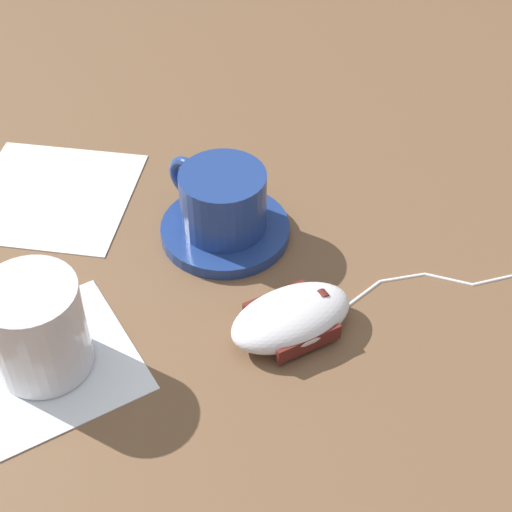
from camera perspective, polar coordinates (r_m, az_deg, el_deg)
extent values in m
plane|color=brown|center=(0.72, -8.42, -1.72)|extent=(3.00, 3.00, 0.00)
cylinder|color=navy|center=(0.76, -2.26, 1.89)|extent=(0.12, 0.12, 0.01)
cylinder|color=navy|center=(0.73, -2.40, 4.05)|extent=(0.08, 0.08, 0.06)
torus|color=navy|center=(0.76, -4.98, 5.65)|extent=(0.04, 0.04, 0.05)
ellipsoid|color=silver|center=(0.66, 2.58, -4.47)|extent=(0.10, 0.13, 0.03)
cylinder|color=#591E19|center=(0.67, 4.84, -3.00)|extent=(0.01, 0.01, 0.01)
cube|color=#591E19|center=(0.68, 1.32, -3.11)|extent=(0.03, 0.06, 0.02)
cube|color=#591E19|center=(0.65, 3.89, -6.40)|extent=(0.03, 0.06, 0.02)
cylinder|color=white|center=(0.71, 7.90, -2.63)|extent=(0.03, 0.04, 0.00)
cylinder|color=white|center=(0.73, 10.63, -1.50)|extent=(0.01, 0.04, 0.00)
cylinder|color=white|center=(0.74, 13.85, -1.60)|extent=(0.02, 0.04, 0.00)
cylinder|color=white|center=(0.75, 16.95, -1.61)|extent=(0.01, 0.04, 0.00)
sphere|color=white|center=(0.70, 6.72, -3.52)|extent=(0.00, 0.00, 0.00)
sphere|color=white|center=(0.72, 9.03, -1.77)|extent=(0.00, 0.00, 0.00)
sphere|color=white|center=(0.74, 12.20, -1.23)|extent=(0.00, 0.00, 0.00)
sphere|color=white|center=(0.74, 15.50, -1.96)|extent=(0.00, 0.00, 0.00)
cube|color=white|center=(0.67, -15.04, -7.58)|extent=(0.19, 0.19, 0.00)
cylinder|color=silver|center=(0.64, -15.64, -5.04)|extent=(0.08, 0.08, 0.09)
cube|color=silver|center=(0.83, -14.64, 4.32)|extent=(0.20, 0.20, 0.00)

